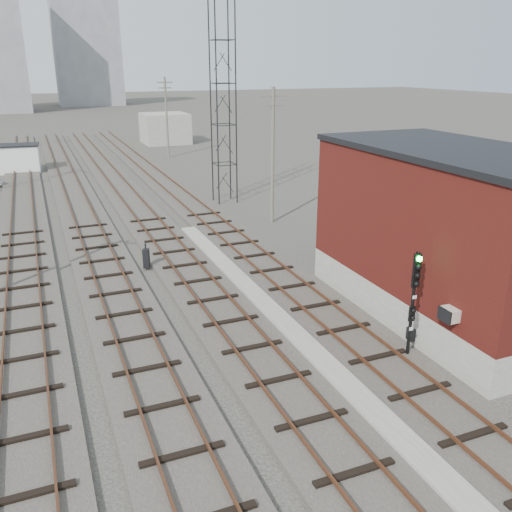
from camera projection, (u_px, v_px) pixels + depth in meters
ground at (110, 158)px, 63.12m from camera, size 320.00×320.00×0.00m
track_right at (176, 193)px, 45.67m from camera, size 3.20×90.00×0.39m
track_mid_right at (128, 197)px, 44.24m from camera, size 3.20×90.00×0.39m
track_mid_left at (77, 201)px, 42.81m from camera, size 3.20×90.00×0.39m
track_left at (23, 206)px, 41.38m from camera, size 3.20×90.00×0.39m
platform_curb at (276, 317)px, 23.16m from camera, size 0.90×28.00×0.26m
brick_building at (449, 234)px, 22.74m from camera, size 6.54×12.20×7.22m
lattice_tower at (223, 104)px, 40.78m from camera, size 1.60×1.60×15.00m
utility_pole_right_a at (273, 153)px, 35.94m from camera, size 1.80×0.24×9.00m
utility_pole_right_b at (167, 115)px, 62.10m from camera, size 1.80×0.24×9.00m
apartment_right at (87, 53)px, 140.08m from camera, size 16.00×12.00×26.00m
shed_right at (165, 128)px, 74.39m from camera, size 6.00×6.00×4.00m
signal_mast at (414, 297)px, 19.35m from camera, size 0.40×0.41×4.19m
switch_stand at (146, 258)px, 28.69m from camera, size 0.42×0.42×1.37m
site_trailer at (5, 159)px, 54.11m from camera, size 6.79×3.31×2.78m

